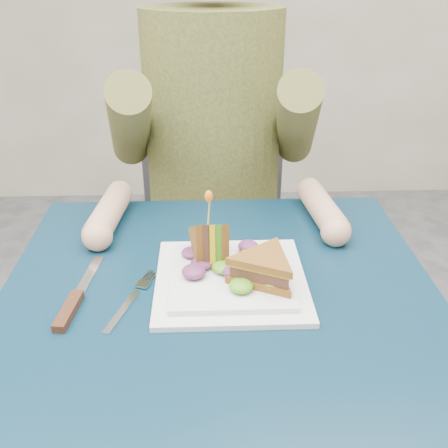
{
  "coord_description": "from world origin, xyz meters",
  "views": [
    {
      "loc": [
        -0.02,
        -0.72,
        1.25
      ],
      "look_at": [
        0.01,
        0.09,
        0.82
      ],
      "focal_mm": 42.0,
      "sensor_mm": 36.0,
      "label": 1
    }
  ],
  "objects_px": {
    "plate": "(231,278)",
    "sandwich_flat": "(265,268)",
    "knife": "(73,304)",
    "table": "(220,332)",
    "sandwich_upright": "(209,243)",
    "diner": "(213,102)",
    "fork": "(130,301)",
    "chair": "(214,218)"
  },
  "relations": [
    {
      "from": "plate",
      "to": "sandwich_flat",
      "type": "xyz_separation_m",
      "value": [
        0.05,
        -0.02,
        0.04
      ]
    },
    {
      "from": "plate",
      "to": "knife",
      "type": "height_order",
      "value": "plate"
    },
    {
      "from": "table",
      "to": "sandwich_upright",
      "type": "height_order",
      "value": "sandwich_upright"
    },
    {
      "from": "plate",
      "to": "sandwich_upright",
      "type": "relative_size",
      "value": 2.08
    },
    {
      "from": "sandwich_flat",
      "to": "sandwich_upright",
      "type": "height_order",
      "value": "sandwich_upright"
    },
    {
      "from": "diner",
      "to": "plate",
      "type": "height_order",
      "value": "diner"
    },
    {
      "from": "table",
      "to": "diner",
      "type": "height_order",
      "value": "diner"
    },
    {
      "from": "sandwich_upright",
      "to": "knife",
      "type": "bearing_deg",
      "value": -155.11
    },
    {
      "from": "sandwich_flat",
      "to": "fork",
      "type": "bearing_deg",
      "value": -173.34
    },
    {
      "from": "plate",
      "to": "sandwich_flat",
      "type": "bearing_deg",
      "value": -24.44
    },
    {
      "from": "plate",
      "to": "sandwich_upright",
      "type": "xyz_separation_m",
      "value": [
        -0.04,
        0.04,
        0.05
      ]
    },
    {
      "from": "fork",
      "to": "sandwich_flat",
      "type": "bearing_deg",
      "value": 6.66
    },
    {
      "from": "knife",
      "to": "plate",
      "type": "bearing_deg",
      "value": 12.8
    },
    {
      "from": "sandwich_upright",
      "to": "knife",
      "type": "relative_size",
      "value": 0.56
    },
    {
      "from": "chair",
      "to": "knife",
      "type": "distance_m",
      "value": 0.74
    },
    {
      "from": "plate",
      "to": "chair",
      "type": "bearing_deg",
      "value": 91.83
    },
    {
      "from": "chair",
      "to": "fork",
      "type": "xyz_separation_m",
      "value": [
        -0.15,
        -0.67,
        0.19
      ]
    },
    {
      "from": "table",
      "to": "sandwich_upright",
      "type": "relative_size",
      "value": 5.99
    },
    {
      "from": "table",
      "to": "diner",
      "type": "xyz_separation_m",
      "value": [
        -0.0,
        0.54,
        0.26
      ]
    },
    {
      "from": "table",
      "to": "sandwich_upright",
      "type": "distance_m",
      "value": 0.16
    },
    {
      "from": "table",
      "to": "chair",
      "type": "bearing_deg",
      "value": 90.0
    },
    {
      "from": "fork",
      "to": "knife",
      "type": "relative_size",
      "value": 0.78
    },
    {
      "from": "table",
      "to": "sandwich_flat",
      "type": "height_order",
      "value": "sandwich_flat"
    },
    {
      "from": "plate",
      "to": "knife",
      "type": "relative_size",
      "value": 1.17
    },
    {
      "from": "chair",
      "to": "sandwich_flat",
      "type": "xyz_separation_m",
      "value": [
        0.07,
        -0.64,
        0.23
      ]
    },
    {
      "from": "chair",
      "to": "fork",
      "type": "distance_m",
      "value": 0.71
    },
    {
      "from": "sandwich_flat",
      "to": "knife",
      "type": "relative_size",
      "value": 0.8
    },
    {
      "from": "sandwich_flat",
      "to": "knife",
      "type": "bearing_deg",
      "value": -173.81
    },
    {
      "from": "fork",
      "to": "knife",
      "type": "height_order",
      "value": "knife"
    },
    {
      "from": "plate",
      "to": "fork",
      "type": "distance_m",
      "value": 0.18
    },
    {
      "from": "chair",
      "to": "diner",
      "type": "bearing_deg",
      "value": -90.0
    },
    {
      "from": "table",
      "to": "chair",
      "type": "xyz_separation_m",
      "value": [
        0.0,
        0.65,
        -0.11
      ]
    },
    {
      "from": "chair",
      "to": "sandwich_upright",
      "type": "xyz_separation_m",
      "value": [
        -0.02,
        -0.57,
        0.24
      ]
    },
    {
      "from": "sandwich_upright",
      "to": "fork",
      "type": "relative_size",
      "value": 0.72
    },
    {
      "from": "plate",
      "to": "sandwich_upright",
      "type": "height_order",
      "value": "sandwich_upright"
    },
    {
      "from": "fork",
      "to": "knife",
      "type": "distance_m",
      "value": 0.09
    },
    {
      "from": "plate",
      "to": "diner",
      "type": "bearing_deg",
      "value": 92.23
    },
    {
      "from": "sandwich_flat",
      "to": "diner",
      "type": "bearing_deg",
      "value": 98.03
    },
    {
      "from": "sandwich_flat",
      "to": "fork",
      "type": "distance_m",
      "value": 0.23
    },
    {
      "from": "diner",
      "to": "knife",
      "type": "relative_size",
      "value": 3.36
    },
    {
      "from": "chair",
      "to": "diner",
      "type": "distance_m",
      "value": 0.39
    },
    {
      "from": "table",
      "to": "fork",
      "type": "height_order",
      "value": "fork"
    }
  ]
}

